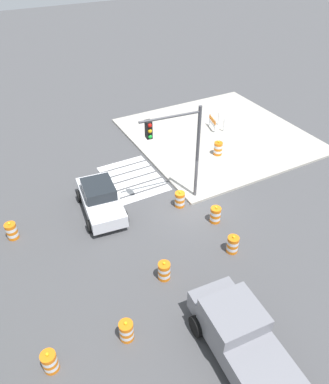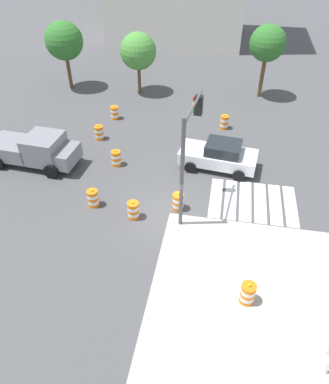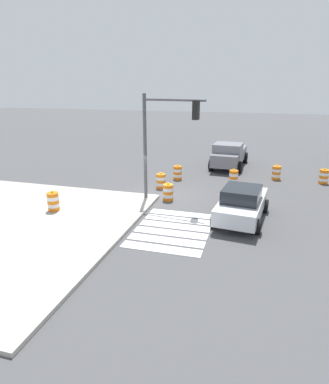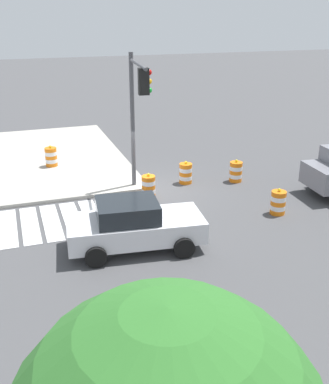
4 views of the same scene
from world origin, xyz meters
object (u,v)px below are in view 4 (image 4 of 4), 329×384
at_px(sports_car, 134,225).
at_px(traffic_barrel_lane_center, 278,202).
at_px(traffic_barrel_median_near, 236,172).
at_px(traffic_light_pole, 137,102).
at_px(traffic_barrel_far_curb, 185,323).
at_px(traffic_barrel_on_sidewalk, 51,157).
at_px(traffic_barrel_opposite_curb, 149,186).
at_px(traffic_barrel_near_corner, 186,173).

bearing_deg(sports_car, traffic_barrel_lane_center, -171.99).
distance_m(traffic_barrel_median_near, traffic_light_pole, 5.78).
height_order(traffic_barrel_far_curb, traffic_barrel_on_sidewalk, traffic_barrel_on_sidewalk).
xyz_separation_m(traffic_barrel_far_curb, traffic_barrel_opposite_curb, (-1.80, -8.72, 0.00)).
xyz_separation_m(traffic_barrel_on_sidewalk, traffic_light_pole, (-2.98, 4.88, 3.31)).
height_order(traffic_barrel_near_corner, traffic_barrel_lane_center, same).
bearing_deg(traffic_barrel_near_corner, sports_car, 53.31).
xyz_separation_m(traffic_barrel_lane_center, traffic_barrel_opposite_curb, (4.10, -3.19, 0.00)).
distance_m(sports_car, traffic_barrel_on_sidewalk, 9.09).
relative_size(sports_car, traffic_barrel_on_sidewalk, 4.40).
bearing_deg(traffic_barrel_near_corner, traffic_barrel_lane_center, 116.35).
bearing_deg(traffic_barrel_median_near, sports_car, 37.16).
bearing_deg(sports_car, traffic_barrel_near_corner, -126.69).
height_order(sports_car, traffic_barrel_opposite_curb, sports_car).
height_order(traffic_barrel_far_curb, traffic_light_pole, traffic_light_pole).
xyz_separation_m(traffic_barrel_far_curb, traffic_light_pole, (-1.40, -8.77, 3.46)).
distance_m(traffic_barrel_far_curb, traffic_barrel_opposite_curb, 8.90).
bearing_deg(sports_car, traffic_light_pole, -108.02).
height_order(traffic_barrel_median_near, traffic_barrel_opposite_curb, same).
bearing_deg(traffic_barrel_lane_center, sports_car, 8.01).
relative_size(traffic_barrel_lane_center, traffic_barrel_opposite_curb, 1.00).
height_order(traffic_barrel_median_near, traffic_barrel_lane_center, same).
xyz_separation_m(traffic_barrel_median_near, traffic_light_pole, (4.62, 0.44, 3.46)).
bearing_deg(traffic_barrel_lane_center, traffic_light_pole, -35.80).
distance_m(traffic_barrel_far_curb, traffic_barrel_on_sidewalk, 13.74).
bearing_deg(traffic_barrel_far_curb, traffic_barrel_on_sidewalk, -83.42).
relative_size(traffic_barrel_near_corner, traffic_barrel_median_near, 1.00).
bearing_deg(traffic_barrel_median_near, traffic_barrel_lane_center, 88.12).
relative_size(traffic_barrel_far_curb, traffic_barrel_on_sidewalk, 1.00).
relative_size(traffic_barrel_near_corner, traffic_light_pole, 0.19).
xyz_separation_m(sports_car, traffic_barrel_opposite_curb, (-1.72, -4.01, -0.36)).
bearing_deg(traffic_barrel_on_sidewalk, traffic_barrel_lane_center, 132.61).
distance_m(sports_car, traffic_barrel_lane_center, 5.88).
height_order(sports_car, traffic_barrel_near_corner, sports_car).
relative_size(traffic_barrel_far_curb, traffic_barrel_lane_center, 1.00).
relative_size(sports_car, traffic_light_pole, 0.82).
height_order(traffic_barrel_far_curb, traffic_barrel_opposite_curb, same).
xyz_separation_m(traffic_barrel_near_corner, traffic_light_pole, (2.42, 0.95, 3.46)).
height_order(traffic_barrel_opposite_curb, traffic_light_pole, traffic_light_pole).
bearing_deg(traffic_barrel_far_curb, traffic_light_pole, -99.08).
height_order(traffic_barrel_near_corner, traffic_barrel_on_sidewalk, traffic_barrel_on_sidewalk).
distance_m(sports_car, traffic_barrel_opposite_curb, 4.38).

